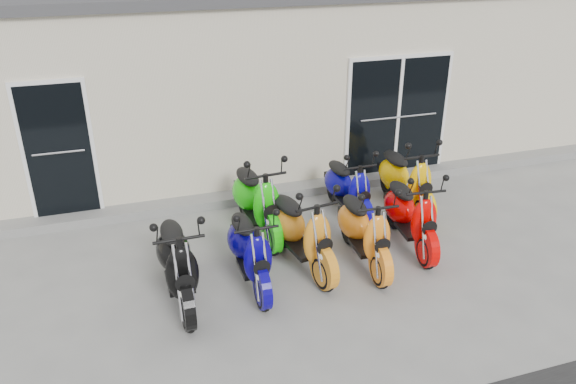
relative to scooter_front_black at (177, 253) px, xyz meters
name	(u,v)px	position (x,y,z in m)	size (l,w,h in m)	color
ground	(301,255)	(1.80, 0.52, -0.69)	(80.00, 80.00, 0.00)	gray
building	(222,68)	(1.80, 5.72, 0.91)	(14.00, 6.00, 3.20)	beige
front_step	(263,194)	(1.80, 2.54, -0.61)	(14.00, 0.40, 0.15)	gray
door_left	(58,148)	(-1.40, 2.69, 0.57)	(1.07, 0.08, 2.22)	black
door_right	(398,113)	(4.40, 2.69, 0.57)	(2.02, 0.08, 2.22)	black
scooter_front_black	(177,253)	(0.00, 0.00, 0.00)	(0.68, 1.86, 1.37)	black
scooter_front_blue	(249,242)	(0.94, 0.07, -0.05)	(0.63, 1.73, 1.28)	#090178
scooter_front_orange_a	(301,222)	(1.72, 0.27, 0.01)	(0.68, 1.88, 1.39)	orange
scooter_front_orange_b	(365,222)	(2.58, 0.08, -0.03)	(0.64, 1.77, 1.31)	orange
scooter_front_red	(411,206)	(3.42, 0.30, -0.03)	(0.65, 1.78, 1.32)	#E20100
scooter_back_green	(256,192)	(1.38, 1.35, 0.03)	(0.70, 1.94, 1.43)	#18DC0B
scooter_back_blue	(348,181)	(2.93, 1.46, -0.05)	(0.62, 1.72, 1.27)	#0A0698
scooter_back_yellow	(406,172)	(3.93, 1.38, 0.01)	(0.68, 1.87, 1.38)	#FFBC00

